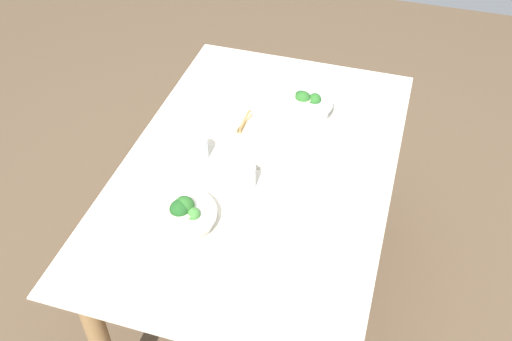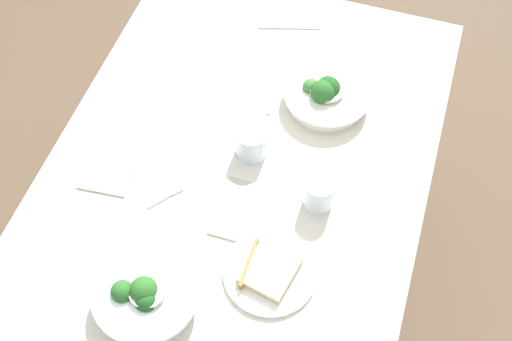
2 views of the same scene
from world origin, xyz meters
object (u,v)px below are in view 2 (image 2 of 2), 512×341
object	(u,v)px
water_glass_side	(251,142)
fork_by_far_bowl	(167,196)
water_glass_center	(319,193)
napkin_folded_lower	(113,162)
fork_by_near_bowl	(268,102)
bread_side_plate	(270,271)
napkin_folded_upper	(248,212)
broccoli_bowl_far	(326,95)
broccoli_bowl_near	(146,296)
table_knife_left	(289,27)

from	to	relation	value
water_glass_side	fork_by_far_bowl	xyz separation A→B (m)	(0.19, -0.16, -0.04)
water_glass_center	napkin_folded_lower	world-z (taller)	water_glass_center
water_glass_side	fork_by_near_bowl	bearing A→B (deg)	-177.46
water_glass_side	fork_by_near_bowl	world-z (taller)	water_glass_side
fork_by_near_bowl	napkin_folded_lower	size ratio (longest dim) A/B	0.50
bread_side_plate	water_glass_side	world-z (taller)	water_glass_side
fork_by_near_bowl	napkin_folded_upper	bearing A→B (deg)	-7.11
broccoli_bowl_far	water_glass_center	bearing A→B (deg)	11.48
broccoli_bowl_near	water_glass_side	distance (m)	0.47
fork_by_near_bowl	napkin_folded_lower	bearing A→B (deg)	-62.10
water_glass_center	fork_by_far_bowl	distance (m)	0.37
water_glass_center	table_knife_left	xyz separation A→B (m)	(-0.55, -0.23, -0.04)
broccoli_bowl_far	water_glass_center	xyz separation A→B (m)	(0.31, 0.06, 0.01)
bread_side_plate	water_glass_center	size ratio (longest dim) A/B	2.53
broccoli_bowl_far	bread_side_plate	size ratio (longest dim) A/B	1.08
table_knife_left	napkin_folded_upper	xyz separation A→B (m)	(0.63, 0.08, 0.00)
water_glass_side	broccoli_bowl_far	bearing A→B (deg)	147.12
table_knife_left	napkin_folded_lower	world-z (taller)	napkin_folded_lower
water_glass_side	napkin_folded_upper	distance (m)	0.18
water_glass_side	napkin_folded_upper	xyz separation A→B (m)	(0.17, 0.05, -0.04)
bread_side_plate	broccoli_bowl_far	bearing A→B (deg)	-179.41
bread_side_plate	table_knife_left	size ratio (longest dim) A/B	1.19
fork_by_near_bowl	broccoli_bowl_far	bearing A→B (deg)	91.74
bread_side_plate	napkin_folded_lower	distance (m)	0.50
broccoli_bowl_near	water_glass_center	distance (m)	0.47
broccoli_bowl_near	water_glass_side	size ratio (longest dim) A/B	2.82
fork_by_far_bowl	napkin_folded_upper	bearing A→B (deg)	-48.05
broccoli_bowl_near	table_knife_left	distance (m)	0.92
table_knife_left	fork_by_far_bowl	bearing A→B (deg)	-117.54
broccoli_bowl_near	bread_side_plate	xyz separation A→B (m)	(-0.15, 0.24, -0.02)
fork_by_far_bowl	fork_by_near_bowl	bearing A→B (deg)	14.53
fork_by_near_bowl	broccoli_bowl_near	bearing A→B (deg)	-24.10
water_glass_side	napkin_folded_upper	size ratio (longest dim) A/B	0.50
bread_side_plate	fork_by_near_bowl	size ratio (longest dim) A/B	2.33
broccoli_bowl_far	water_glass_center	world-z (taller)	broccoli_bowl_far
water_glass_center	napkin_folded_upper	size ratio (longest dim) A/B	0.51
table_knife_left	napkin_folded_lower	distance (m)	0.66
fork_by_near_bowl	napkin_folded_lower	world-z (taller)	napkin_folded_lower
water_glass_side	table_knife_left	size ratio (longest dim) A/B	0.47
fork_by_far_bowl	fork_by_near_bowl	xyz separation A→B (m)	(-0.36, 0.15, 0.00)
fork_by_far_bowl	napkin_folded_upper	world-z (taller)	napkin_folded_upper
napkin_folded_lower	water_glass_center	bearing A→B (deg)	95.15
water_glass_side	table_knife_left	distance (m)	0.46
broccoli_bowl_far	table_knife_left	size ratio (longest dim) A/B	1.29
table_knife_left	broccoli_bowl_near	bearing A→B (deg)	-110.64
table_knife_left	napkin_folded_lower	size ratio (longest dim) A/B	0.98
bread_side_plate	table_knife_left	xyz separation A→B (m)	(-0.77, -0.18, -0.01)
fork_by_far_bowl	napkin_folded_lower	distance (m)	0.18
bread_side_plate	table_knife_left	world-z (taller)	bread_side_plate
water_glass_side	napkin_folded_lower	distance (m)	0.36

